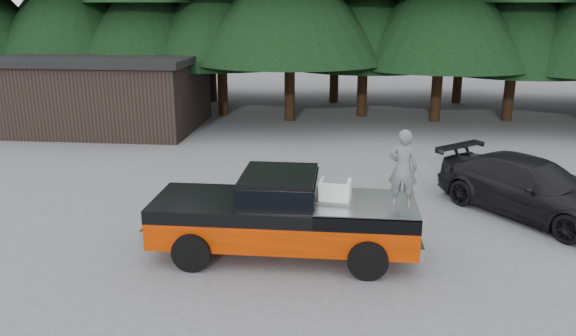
# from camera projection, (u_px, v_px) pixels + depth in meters

# --- Properties ---
(ground) EXTENTS (120.00, 120.00, 0.00)m
(ground) POSITION_uv_depth(u_px,v_px,m) (270.00, 241.00, 13.44)
(ground) COLOR #535356
(ground) RESTS_ON ground
(pickup_truck) EXTENTS (6.00, 2.04, 1.33)m
(pickup_truck) POSITION_uv_depth(u_px,v_px,m) (284.00, 227.00, 12.58)
(pickup_truck) COLOR red
(pickup_truck) RESTS_ON ground
(truck_cab) EXTENTS (1.66, 1.90, 0.59)m
(truck_cab) POSITION_uv_depth(u_px,v_px,m) (279.00, 186.00, 12.32)
(truck_cab) COLOR black
(truck_cab) RESTS_ON pickup_truck
(air_compressor) EXTENTS (0.71, 0.61, 0.45)m
(air_compressor) POSITION_uv_depth(u_px,v_px,m) (335.00, 191.00, 12.19)
(air_compressor) COLOR silver
(air_compressor) RESTS_ON pickup_truck
(man_on_bed) EXTENTS (0.66, 0.48, 1.67)m
(man_on_bed) POSITION_uv_depth(u_px,v_px,m) (403.00, 168.00, 11.74)
(man_on_bed) COLOR #55585D
(man_on_bed) RESTS_ON pickup_truck
(parked_car) EXTENTS (4.97, 5.41, 1.52)m
(parked_car) POSITION_uv_depth(u_px,v_px,m) (531.00, 188.00, 14.90)
(parked_car) COLOR black
(parked_car) RESTS_ON ground
(utility_building) EXTENTS (8.40, 6.40, 3.30)m
(utility_building) POSITION_uv_depth(u_px,v_px,m) (108.00, 91.00, 25.32)
(utility_building) COLOR black
(utility_building) RESTS_ON ground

